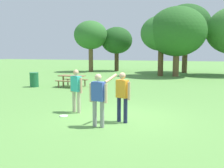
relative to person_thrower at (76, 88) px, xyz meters
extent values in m
plane|color=#609947|center=(1.75, -0.17, -0.94)|extent=(120.00, 120.00, 0.00)
cylinder|color=#B7AD93|center=(-0.12, 0.04, -0.53)|extent=(0.13, 0.13, 0.82)
cylinder|color=#B7AD93|center=(0.12, -0.04, -0.53)|extent=(0.13, 0.13, 0.82)
cube|color=#33B2AD|center=(0.00, 0.00, 0.17)|extent=(0.43, 0.33, 0.58)
sphere|color=tan|center=(0.00, 0.00, 0.59)|extent=(0.21, 0.21, 0.21)
cylinder|color=tan|center=(-0.25, 0.08, 0.12)|extent=(0.09, 0.09, 0.58)
cylinder|color=tan|center=(0.25, -0.08, 0.12)|extent=(0.09, 0.09, 0.58)
cylinder|color=#1E234C|center=(2.16, -0.72, -0.53)|extent=(0.13, 0.13, 0.82)
cylinder|color=#1E234C|center=(1.92, -0.64, -0.53)|extent=(0.13, 0.13, 0.82)
cube|color=orange|center=(2.04, -0.68, 0.17)|extent=(0.43, 0.33, 0.58)
sphere|color=tan|center=(2.04, -0.68, 0.59)|extent=(0.21, 0.21, 0.21)
cylinder|color=tan|center=(2.29, -0.76, 0.12)|extent=(0.09, 0.09, 0.58)
cylinder|color=tan|center=(1.71, -0.85, 0.51)|extent=(0.27, 0.57, 0.28)
cylinder|color=gray|center=(1.38, -1.41, -0.53)|extent=(0.13, 0.13, 0.82)
cylinder|color=gray|center=(1.64, -1.43, -0.53)|extent=(0.13, 0.13, 0.82)
cube|color=#3856B7|center=(1.51, -1.42, 0.17)|extent=(0.40, 0.25, 0.58)
sphere|color=beige|center=(1.51, -1.42, 0.59)|extent=(0.21, 0.21, 0.21)
cylinder|color=beige|center=(1.25, -1.39, 0.12)|extent=(0.09, 0.09, 0.58)
cylinder|color=beige|center=(1.77, -1.44, 0.12)|extent=(0.09, 0.09, 0.58)
cylinder|color=white|center=(-0.17, -0.68, -0.93)|extent=(0.30, 0.30, 0.03)
cube|color=olive|center=(-3.61, 6.16, -0.20)|extent=(1.71, 0.79, 0.06)
cube|color=olive|center=(-3.63, 5.58, -0.50)|extent=(1.70, 0.29, 0.05)
cube|color=olive|center=(-3.60, 6.74, -0.50)|extent=(1.70, 0.29, 0.05)
cylinder|color=olive|center=(-4.28, 6.17, -0.59)|extent=(0.11, 0.11, 0.71)
cylinder|color=olive|center=(-4.29, 5.59, -0.73)|extent=(0.09, 0.09, 0.41)
cylinder|color=olive|center=(-4.27, 6.75, -0.73)|extent=(0.09, 0.09, 0.41)
cylinder|color=olive|center=(-2.95, 6.14, -0.59)|extent=(0.11, 0.11, 0.71)
cylinder|color=olive|center=(-2.96, 5.56, -0.73)|extent=(0.09, 0.09, 0.41)
cylinder|color=olive|center=(-2.94, 6.72, -0.73)|extent=(0.09, 0.09, 0.41)
cylinder|color=#1E663D|center=(-5.97, 5.30, -0.49)|extent=(0.56, 0.56, 0.90)
cylinder|color=#287A4B|center=(-5.97, 5.30, -0.01)|extent=(0.59, 0.59, 0.06)
cylinder|color=brown|center=(-7.85, 18.38, 0.67)|extent=(0.51, 0.51, 3.22)
ellipsoid|color=#33702D|center=(-7.85, 18.38, 3.34)|extent=(3.86, 3.86, 3.28)
cylinder|color=#4C3823|center=(-5.34, 20.41, 0.40)|extent=(0.51, 0.51, 2.68)
ellipsoid|color=#21511E|center=(-5.34, 20.41, 2.77)|extent=(3.77, 3.77, 3.20)
cylinder|color=brown|center=(0.70, 15.85, 0.56)|extent=(0.52, 0.52, 3.01)
ellipsoid|color=#33702D|center=(0.70, 15.85, 3.15)|extent=(3.94, 3.94, 3.35)
cylinder|color=brown|center=(2.15, 15.85, 0.42)|extent=(0.58, 0.58, 2.72)
ellipsoid|color=#286023|center=(2.15, 15.85, 3.26)|extent=(5.39, 5.39, 4.58)
cylinder|color=brown|center=(2.63, 20.68, 0.93)|extent=(0.58, 0.58, 3.74)
ellipsoid|color=#21511E|center=(2.63, 20.68, 4.28)|extent=(5.39, 5.39, 4.58)
camera|label=1|loc=(4.41, -8.21, 1.34)|focal=39.60mm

